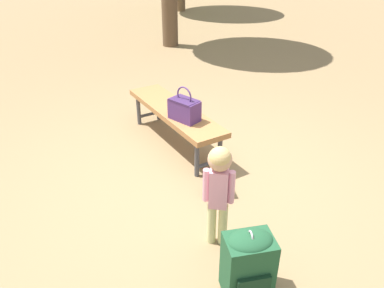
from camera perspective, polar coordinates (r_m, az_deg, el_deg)
name	(u,v)px	position (r m, az deg, el deg)	size (l,w,h in m)	color
ground_plane	(192,184)	(3.75, -0.05, -6.12)	(40.00, 40.00, 0.00)	#8C704C
park_bench	(175,113)	(4.27, -2.66, 4.68)	(1.65, 0.81, 0.45)	#9E6B3D
handbag	(184,109)	(3.93, -1.17, 5.39)	(0.37, 0.32, 0.37)	#4C2D66
child_standing	(219,182)	(2.77, 4.10, -5.79)	(0.18, 0.22, 0.88)	#CCCC8C
backpack_large	(248,263)	(2.64, 8.51, -17.39)	(0.30, 0.34, 0.54)	#1E4C2D
backpack_small	(215,181)	(3.54, 3.56, -5.61)	(0.17, 0.18, 0.30)	black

